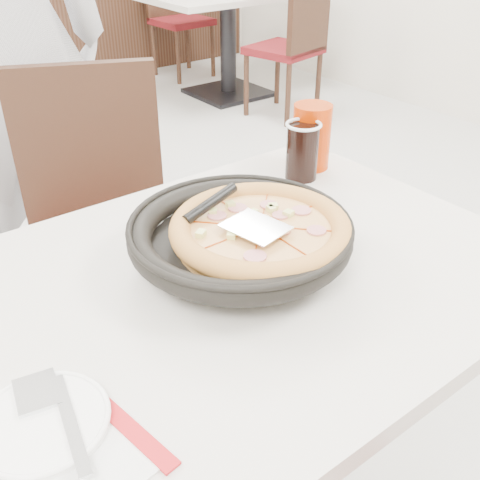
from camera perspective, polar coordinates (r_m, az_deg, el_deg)
floor at (r=1.84m, az=-8.21°, el=-15.63°), size 7.00×7.00×0.00m
main_table at (r=1.26m, az=-2.42°, el=-18.36°), size 1.22×0.82×0.75m
chair_far at (r=1.66m, az=-14.00°, el=-0.70°), size 0.55×0.55×0.95m
trivet at (r=1.02m, az=1.97°, el=-2.19°), size 0.12×0.12×0.04m
pizza_pan at (r=1.03m, az=0.00°, el=-0.38°), size 0.34×0.34×0.01m
pizza at (r=1.02m, az=2.09°, el=0.34°), size 0.31×0.31×0.02m
pizza_server at (r=0.98m, az=1.60°, el=1.35°), size 0.10×0.12×0.00m
napkin at (r=0.76m, az=-16.51°, el=-20.56°), size 0.20×0.20×0.00m
side_plate at (r=0.80m, az=-19.43°, el=-17.15°), size 0.17×0.17×0.01m
fork at (r=0.78m, az=-16.89°, el=-17.30°), size 0.05×0.18×0.00m
cola_glass at (r=1.36m, az=6.32°, el=8.81°), size 0.08×0.08×0.13m
red_cup at (r=1.42m, az=7.26°, el=10.38°), size 0.10×0.10×0.16m
diner_person at (r=1.99m, az=-22.96°, el=18.11°), size 0.76×0.56×1.91m
bg_table_right at (r=4.51m, az=-1.22°, el=19.17°), size 1.25×0.88×0.75m
bg_chair_right_near at (r=4.03m, az=4.48°, el=19.06°), size 0.50×0.50×0.95m
bg_chair_right_far at (r=5.05m, az=-5.95°, el=21.50°), size 0.44×0.44×0.95m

